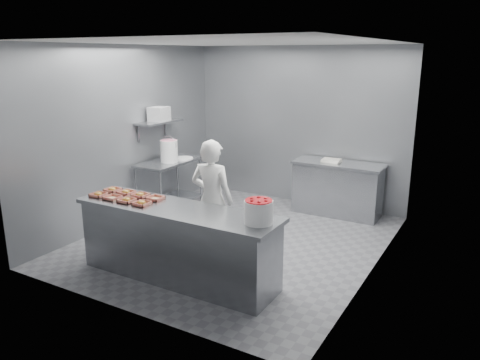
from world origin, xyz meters
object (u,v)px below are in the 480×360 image
strawberry_tub (259,211)px  tray_0 (99,194)px  tray_5 (126,192)px  worker (212,200)px  glaze_bucket (169,151)px  tray_6 (140,195)px  prep_table (170,178)px  tray_2 (127,200)px  tray_7 (155,198)px  back_counter (337,188)px  appliance (159,114)px  tray_3 (142,203)px  tray_4 (113,190)px  service_counter (178,243)px  tray_1 (113,198)px

strawberry_tub → tray_0: bearing=-176.2°
tray_5 → worker: bearing=32.6°
glaze_bucket → tray_6: bearing=-62.3°
prep_table → tray_2: bearing=-64.5°
tray_6 → tray_7: tray_6 is taller
tray_6 → back_counter: bearing=63.5°
tray_7 → appliance: appliance is taller
tray_3 → tray_7: 0.25m
tray_4 → worker: 1.32m
appliance → tray_0: bearing=-78.4°
strawberry_tub → prep_table: bearing=144.8°
back_counter → appliance: appliance is taller
tray_3 → service_counter: bearing=16.3°
tray_6 → tray_3: bearing=-45.9°
strawberry_tub → tray_7: bearing=176.2°
tray_3 → tray_6: bearing=134.1°
strawberry_tub → appliance: size_ratio=1.00×
tray_2 → strawberry_tub: 1.75m
tray_7 → prep_table: bearing=124.0°
back_counter → tray_2: (-1.56, -3.37, 0.47)m
tray_6 → glaze_bucket: size_ratio=0.42×
service_counter → tray_5: 1.02m
tray_2 → tray_3: (0.24, 0.00, 0.00)m
prep_table → glaze_bucket: (0.06, -0.06, 0.50)m
tray_6 → tray_7: 0.24m
tray_2 → worker: bearing=50.6°
tray_0 → tray_1: size_ratio=1.00×
appliance → tray_1: bearing=-72.5°
tray_3 → strawberry_tub: 1.51m
tray_0 → tray_7: tray_0 is taller
tray_0 → tray_2: size_ratio=1.00×
tray_7 → tray_3: bearing=-90.7°
tray_5 → strawberry_tub: size_ratio=0.60×
prep_table → appliance: (-0.17, 0.00, 1.09)m
service_counter → tray_7: bearing=163.5°
worker → strawberry_tub: size_ratio=5.15×
prep_table → back_counter: same height
tray_4 → tray_0: bearing=-90.0°
tray_4 → glaze_bucket: 1.83m
tray_1 → tray_5: tray_5 is taller
tray_0 → tray_1: (0.24, 0.00, -0.00)m
tray_0 → appliance: 2.31m
tray_1 → appliance: 2.40m
tray_7 → back_counter: bearing=67.1°
tray_4 → appliance: appliance is taller
prep_table → tray_4: (0.51, -1.83, 0.33)m
glaze_bucket → prep_table: bearing=135.6°
back_counter → tray_4: bearing=-123.2°
tray_0 → tray_6: same height
tray_0 → tray_4: (0.00, 0.25, 0.00)m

